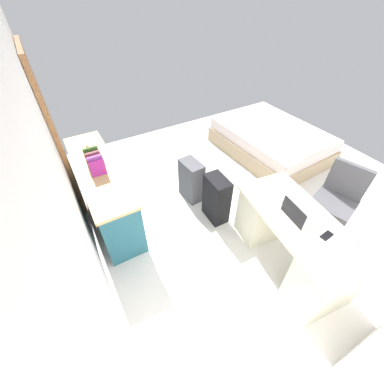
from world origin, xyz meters
TOP-DOWN VIEW (x-y plane):
  - ground_plane at (0.00, 0.00)m, footprint 5.38×5.38m
  - wall_back at (0.00, 2.19)m, footprint 4.00×0.10m
  - door_wooden at (1.45, 2.11)m, footprint 0.88×0.05m
  - desk at (-0.95, 0.24)m, footprint 1.51×0.84m
  - office_chair at (-0.82, -0.60)m, footprint 0.57×0.57m
  - credenza at (0.86, 1.81)m, footprint 1.80×0.48m
  - bed at (0.89, -1.20)m, footprint 1.96×1.49m
  - suitcase_black at (0.05, 0.56)m, footprint 0.37×0.23m
  - suitcase_spare_grey at (0.57, 0.65)m, footprint 0.38×0.25m
  - laptop at (-0.90, 0.27)m, footprint 0.34×0.26m
  - computer_mouse at (-0.64, 0.20)m, footprint 0.07×0.11m
  - cell_phone_near_laptop at (-1.20, 0.19)m, footprint 0.08×0.14m
  - desk_lamp at (-1.45, 0.31)m, footprint 0.16×0.11m
  - book_row at (0.81, 1.81)m, footprint 0.27×0.17m
  - figurine_small at (1.25, 1.81)m, footprint 0.08×0.08m

SIDE VIEW (x-z plane):
  - ground_plane at x=0.00m, z-range 0.00..0.00m
  - bed at x=0.89m, z-range -0.05..0.53m
  - suitcase_spare_grey at x=0.57m, z-range 0.00..0.62m
  - suitcase_black at x=0.05m, z-range 0.00..0.67m
  - desk at x=-0.95m, z-range 0.02..0.74m
  - credenza at x=0.86m, z-range 0.00..0.79m
  - office_chair at x=-0.82m, z-range -0.05..0.89m
  - cell_phone_near_laptop at x=-1.20m, z-range 0.72..0.73m
  - computer_mouse at x=-0.64m, z-range 0.72..0.75m
  - laptop at x=-0.90m, z-range 0.67..0.88m
  - figurine_small at x=1.25m, z-range 0.79..0.90m
  - book_row at x=0.81m, z-range 0.78..1.02m
  - desk_lamp at x=-1.45m, z-range 0.81..1.15m
  - door_wooden at x=1.45m, z-range 0.00..2.04m
  - wall_back at x=0.00m, z-range 0.00..2.74m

